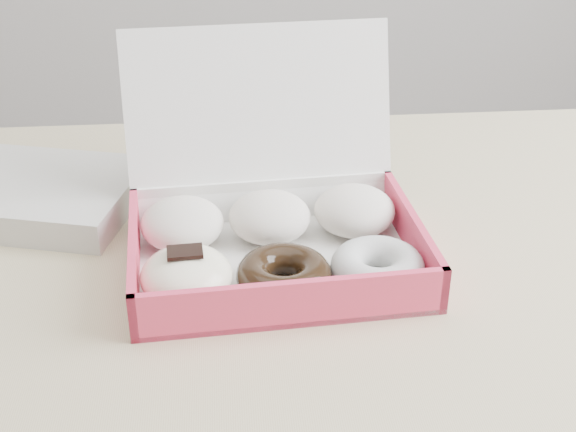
{
  "coord_description": "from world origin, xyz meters",
  "views": [
    {
      "loc": [
        -0.13,
        -0.76,
        1.22
      ],
      "look_at": [
        -0.07,
        -0.05,
        0.83
      ],
      "focal_mm": 50.0,
      "sensor_mm": 36.0,
      "label": 1
    }
  ],
  "objects": [
    {
      "name": "table",
      "position": [
        0.0,
        0.0,
        0.67
      ],
      "size": [
        1.2,
        0.8,
        0.75
      ],
      "color": "tan",
      "rests_on": "ground"
    },
    {
      "name": "donut_box",
      "position": [
        -0.09,
        -0.01,
        0.79
      ],
      "size": [
        0.33,
        0.3,
        0.22
      ],
      "rotation": [
        0.0,
        0.0,
        0.07
      ],
      "color": "white",
      "rests_on": "table"
    },
    {
      "name": "newspapers",
      "position": [
        -0.36,
        0.13,
        0.77
      ],
      "size": [
        0.28,
        0.24,
        0.04
      ],
      "primitive_type": "cube",
      "rotation": [
        0.0,
        0.0,
        -0.26
      ],
      "color": "silver",
      "rests_on": "table"
    }
  ]
}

